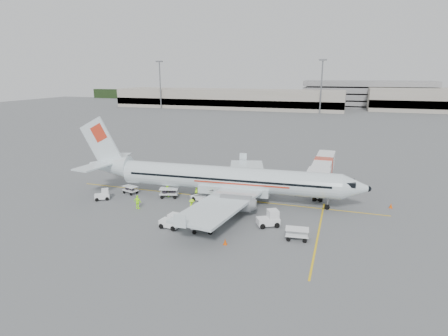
# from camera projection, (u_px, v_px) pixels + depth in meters

# --- Properties ---
(ground) EXTENTS (360.00, 360.00, 0.00)m
(ground) POSITION_uv_depth(u_px,v_px,m) (220.00, 198.00, 51.99)
(ground) COLOR #56595B
(stripe_lead) EXTENTS (44.00, 0.20, 0.01)m
(stripe_lead) POSITION_uv_depth(u_px,v_px,m) (220.00, 198.00, 51.99)
(stripe_lead) COLOR yellow
(stripe_lead) RESTS_ON ground
(stripe_cross) EXTENTS (0.20, 20.00, 0.01)m
(stripe_cross) POSITION_uv_depth(u_px,v_px,m) (318.00, 234.00, 40.41)
(stripe_cross) COLOR yellow
(stripe_cross) RESTS_ON ground
(terminal_west) EXTENTS (110.00, 22.00, 9.00)m
(terminal_west) POSITION_uv_depth(u_px,v_px,m) (227.00, 99.00, 182.63)
(terminal_west) COLOR gray
(terminal_west) RESTS_ON ground
(parking_garage) EXTENTS (62.00, 24.00, 14.00)m
(parking_garage) POSITION_uv_depth(u_px,v_px,m) (367.00, 93.00, 190.11)
(parking_garage) COLOR slate
(parking_garage) RESTS_ON ground
(treeline) EXTENTS (300.00, 3.00, 6.00)m
(treeline) POSITION_uv_depth(u_px,v_px,m) (318.00, 98.00, 212.43)
(treeline) COLOR black
(treeline) RESTS_ON ground
(mast_west) EXTENTS (3.20, 1.20, 22.00)m
(mast_west) POSITION_uv_depth(u_px,v_px,m) (160.00, 85.00, 178.99)
(mast_west) COLOR slate
(mast_west) RESTS_ON ground
(mast_center) EXTENTS (3.20, 1.20, 22.00)m
(mast_center) POSITION_uv_depth(u_px,v_px,m) (321.00, 87.00, 156.44)
(mast_center) COLOR slate
(mast_center) RESTS_ON ground
(aircraft) EXTENTS (40.24, 32.37, 10.65)m
(aircraft) POSITION_uv_depth(u_px,v_px,m) (228.00, 163.00, 49.50)
(aircraft) COLOR silver
(aircraft) RESTS_ON ground
(jet_bridge) EXTENTS (3.75, 17.66, 4.61)m
(jet_bridge) POSITION_uv_depth(u_px,v_px,m) (323.00, 173.00, 55.78)
(jet_bridge) COLOR white
(jet_bridge) RESTS_ON ground
(belt_loader) EXTENTS (4.83, 2.76, 2.46)m
(belt_loader) POSITION_uv_depth(u_px,v_px,m) (204.00, 193.00, 50.30)
(belt_loader) COLOR white
(belt_loader) RESTS_ON ground
(tug_fore) EXTENTS (2.84, 2.43, 1.90)m
(tug_fore) POSITION_uv_depth(u_px,v_px,m) (268.00, 218.00, 42.18)
(tug_fore) COLOR white
(tug_fore) RESTS_ON ground
(tug_mid) EXTENTS (2.40, 1.57, 1.74)m
(tug_mid) POSITION_uv_depth(u_px,v_px,m) (170.00, 220.00, 41.76)
(tug_mid) COLOR white
(tug_mid) RESTS_ON ground
(tug_aft) EXTENTS (2.25, 2.00, 1.51)m
(tug_aft) POSITION_uv_depth(u_px,v_px,m) (102.00, 194.00, 51.05)
(tug_aft) COLOR white
(tug_aft) RESTS_ON ground
(cart_loaded_a) EXTENTS (2.87, 2.15, 1.33)m
(cart_loaded_a) POSITION_uv_depth(u_px,v_px,m) (169.00, 193.00, 52.01)
(cart_loaded_a) COLOR white
(cart_loaded_a) RESTS_ON ground
(cart_loaded_b) EXTENTS (2.43, 1.88, 1.12)m
(cart_loaded_b) POSITION_uv_depth(u_px,v_px,m) (130.00, 190.00, 53.69)
(cart_loaded_b) COLOR white
(cart_loaded_b) RESTS_ON ground
(cart_empty_a) EXTENTS (2.78, 2.06, 1.30)m
(cart_empty_a) POSITION_uv_depth(u_px,v_px,m) (203.00, 226.00, 40.71)
(cart_empty_a) COLOR white
(cart_empty_a) RESTS_ON ground
(cart_empty_b) EXTENTS (2.51, 1.64, 1.24)m
(cart_empty_b) POSITION_uv_depth(u_px,v_px,m) (297.00, 234.00, 38.84)
(cart_empty_b) COLOR white
(cart_empty_b) RESTS_ON ground
(cone_nose) EXTENTS (0.40, 0.40, 0.66)m
(cone_nose) POSITION_uv_depth(u_px,v_px,m) (391.00, 206.00, 48.02)
(cone_nose) COLOR #E14C04
(cone_nose) RESTS_ON ground
(cone_port) EXTENTS (0.43, 0.43, 0.71)m
(cone_port) POSITION_uv_depth(u_px,v_px,m) (259.00, 181.00, 59.06)
(cone_port) COLOR #E14C04
(cone_port) RESTS_ON ground
(cone_stbd) EXTENTS (0.39, 0.39, 0.64)m
(cone_stbd) POSITION_uv_depth(u_px,v_px,m) (225.00, 242.00, 37.80)
(cone_stbd) COLOR #E14C04
(cone_stbd) RESTS_ON ground
(crew_a) EXTENTS (0.69, 0.60, 1.58)m
(crew_a) POSITION_uv_depth(u_px,v_px,m) (197.00, 194.00, 51.25)
(crew_a) COLOR #AEFD15
(crew_a) RESTS_ON ground
(crew_b) EXTENTS (1.05, 1.00, 1.71)m
(crew_b) POSITION_uv_depth(u_px,v_px,m) (168.00, 190.00, 52.48)
(crew_b) COLOR #AEFD15
(crew_b) RESTS_ON ground
(crew_c) EXTENTS (1.07, 1.40, 1.91)m
(crew_c) POSITION_uv_depth(u_px,v_px,m) (192.00, 207.00, 45.84)
(crew_c) COLOR #AEFD15
(crew_c) RESTS_ON ground
(crew_d) EXTENTS (1.09, 0.53, 1.80)m
(crew_d) POSITION_uv_depth(u_px,v_px,m) (138.00, 202.00, 47.60)
(crew_d) COLOR #AEFD15
(crew_d) RESTS_ON ground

